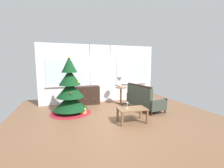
{
  "coord_description": "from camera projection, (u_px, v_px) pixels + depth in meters",
  "views": [
    {
      "loc": [
        -1.65,
        -4.56,
        1.72
      ],
      "look_at": [
        0.05,
        0.55,
        1.0
      ],
      "focal_mm": 24.32,
      "sensor_mm": 36.0,
      "label": 1
    }
  ],
  "objects": [
    {
      "name": "table_lamp",
      "position": [
        119.0,
        80.0,
        6.38
      ],
      "size": [
        0.28,
        0.28,
        0.44
      ],
      "color": "silver",
      "rests_on": "side_table"
    },
    {
      "name": "side_table",
      "position": [
        121.0,
        92.0,
        6.43
      ],
      "size": [
        0.5,
        0.48,
        0.74
      ],
      "color": "brown",
      "rests_on": "ground"
    },
    {
      "name": "christmas_tree",
      "position": [
        70.0,
        93.0,
        5.26
      ],
      "size": [
        1.42,
        1.42,
        2.04
      ],
      "color": "#4C331E",
      "rests_on": "ground"
    },
    {
      "name": "gift_box",
      "position": [
        83.0,
        111.0,
        5.25
      ],
      "size": [
        0.19,
        0.17,
        0.19
      ],
      "primitive_type": "cube",
      "color": "#D8C64C",
      "rests_on": "ground"
    },
    {
      "name": "settee_sofa",
      "position": [
        143.0,
        100.0,
        5.73
      ],
      "size": [
        0.91,
        1.65,
        0.96
      ],
      "color": "black",
      "rests_on": "ground"
    },
    {
      "name": "wine_glass",
      "position": [
        127.0,
        104.0,
        4.39
      ],
      "size": [
        0.08,
        0.08,
        0.2
      ],
      "color": "silver",
      "rests_on": "coffee_table"
    },
    {
      "name": "back_wall_with_door",
      "position": [
        100.0,
        74.0,
        6.83
      ],
      "size": [
        5.2,
        0.14,
        2.55
      ],
      "color": "white",
      "rests_on": "ground"
    },
    {
      "name": "dresser_cabinet",
      "position": [
        89.0,
        95.0,
        6.48
      ],
      "size": [
        0.91,
        0.46,
        0.78
      ],
      "color": "black",
      "rests_on": "ground"
    },
    {
      "name": "ground_plane",
      "position": [
        116.0,
        116.0,
        5.04
      ],
      "size": [
        6.76,
        6.76,
        0.0
      ],
      "primitive_type": "plane",
      "color": "brown"
    },
    {
      "name": "coffee_table",
      "position": [
        132.0,
        110.0,
        4.46
      ],
      "size": [
        0.87,
        0.58,
        0.42
      ],
      "color": "brown",
      "rests_on": "ground"
    }
  ]
}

